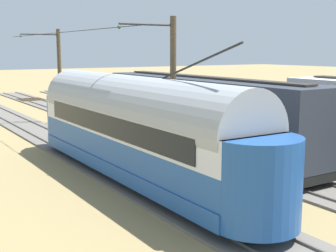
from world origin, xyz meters
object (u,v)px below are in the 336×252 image
catenary_pole_mid_near (172,89)px  catenary_pole_foreground (59,74)px  vintage_streetcar (135,127)px  boxcar_adjacent (204,113)px

catenary_pole_mid_near → catenary_pole_foreground: bearing=-90.0°
vintage_streetcar → catenary_pole_foreground: bearing=-98.9°
vintage_streetcar → catenary_pole_foreground: (-2.58, -16.38, 1.30)m
boxcar_adjacent → catenary_pole_foreground: (2.60, -14.08, 1.39)m
vintage_streetcar → catenary_pole_mid_near: (-2.58, -1.28, 1.30)m
vintage_streetcar → boxcar_adjacent: 5.67m
catenary_pole_foreground → catenary_pole_mid_near: size_ratio=1.00×
boxcar_adjacent → catenary_pole_mid_near: (2.60, 1.02, 1.39)m
catenary_pole_foreground → catenary_pole_mid_near: same height
vintage_streetcar → catenary_pole_mid_near: bearing=-153.6°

